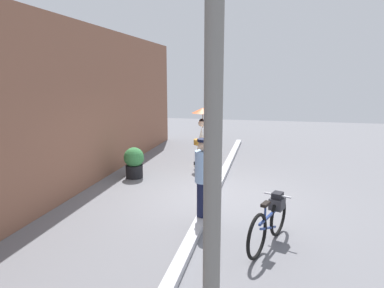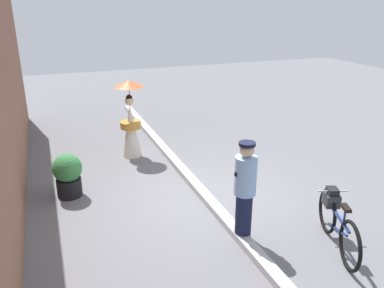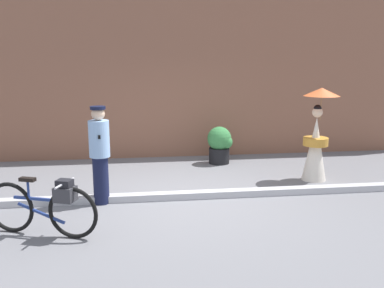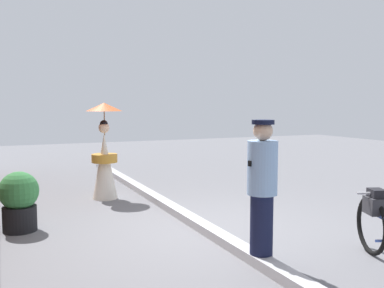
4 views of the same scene
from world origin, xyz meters
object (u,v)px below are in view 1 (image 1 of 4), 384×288
(person_officer, at_px, (204,179))
(person_with_parasol, at_px, (202,139))
(potted_plant_by_door, at_px, (135,161))
(utility_pole, at_px, (213,118))
(bicycle_near_officer, at_px, (270,220))

(person_officer, xyz_separation_m, person_with_parasol, (4.15, 0.85, 0.00))
(person_officer, height_order, person_with_parasol, person_with_parasol)
(potted_plant_by_door, xyz_separation_m, utility_pole, (-5.50, -3.09, 1.94))
(bicycle_near_officer, distance_m, person_with_parasol, 5.26)
(bicycle_near_officer, relative_size, utility_pole, 0.33)
(person_officer, xyz_separation_m, utility_pole, (-2.97, -0.65, 1.52))
(bicycle_near_officer, height_order, utility_pole, utility_pole)
(bicycle_near_officer, distance_m, utility_pole, 3.11)
(person_with_parasol, bearing_deg, utility_pole, -168.16)
(potted_plant_by_door, bearing_deg, person_with_parasol, -44.57)
(person_officer, relative_size, person_with_parasol, 0.89)
(bicycle_near_officer, relative_size, person_officer, 0.97)
(person_officer, distance_m, utility_pole, 3.40)
(person_officer, relative_size, utility_pole, 0.34)
(bicycle_near_officer, relative_size, person_with_parasol, 0.86)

